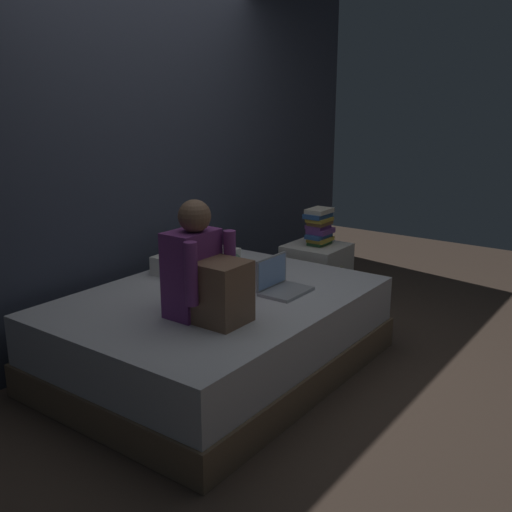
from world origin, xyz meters
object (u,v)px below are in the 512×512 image
object	(u,v)px
clothes_pile	(222,262)
bed	(217,332)
laptop	(280,283)
pillow	(197,261)
nightstand	(316,277)
person_sitting	(204,274)
book_stack	(319,226)

from	to	relation	value
clothes_pile	bed	bearing A→B (deg)	-144.63
laptop	pillow	xyz separation A→B (m)	(0.04, 0.74, 0.01)
bed	nightstand	bearing A→B (deg)	2.02
nightstand	laptop	bearing A→B (deg)	-161.99
person_sitting	book_stack	bearing A→B (deg)	8.12
pillow	clothes_pile	size ratio (longest dim) A/B	1.81
pillow	nightstand	bearing A→B (deg)	-22.56
laptop	book_stack	bearing A→B (deg)	17.49
bed	clothes_pile	bearing A→B (deg)	35.37
nightstand	book_stack	bearing A→B (deg)	-10.34
nightstand	pillow	bearing A→B (deg)	157.44
book_stack	clothes_pile	xyz separation A→B (m)	(-0.87, 0.28, -0.14)
bed	book_stack	bearing A→B (deg)	1.82
nightstand	bed	bearing A→B (deg)	-177.98
clothes_pile	book_stack	bearing A→B (deg)	-17.91
bed	person_sitting	bearing A→B (deg)	-149.53
bed	clothes_pile	size ratio (longest dim) A/B	6.47
laptop	clothes_pile	size ratio (longest dim) A/B	1.04
pillow	clothes_pile	bearing A→B (deg)	-45.23
laptop	pillow	bearing A→B (deg)	86.52
laptop	clothes_pile	world-z (taller)	laptop
person_sitting	bed	bearing A→B (deg)	30.47
person_sitting	pillow	world-z (taller)	person_sitting
laptop	bed	bearing A→B (deg)	134.72
clothes_pile	person_sitting	bearing A→B (deg)	-146.62
bed	pillow	world-z (taller)	pillow
person_sitting	pillow	bearing A→B (deg)	44.47
laptop	pillow	world-z (taller)	laptop
person_sitting	laptop	size ratio (longest dim) A/B	2.05
nightstand	clothes_pile	world-z (taller)	clothes_pile
bed	clothes_pile	xyz separation A→B (m)	(0.45, 0.32, 0.30)
clothes_pile	pillow	bearing A→B (deg)	134.77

